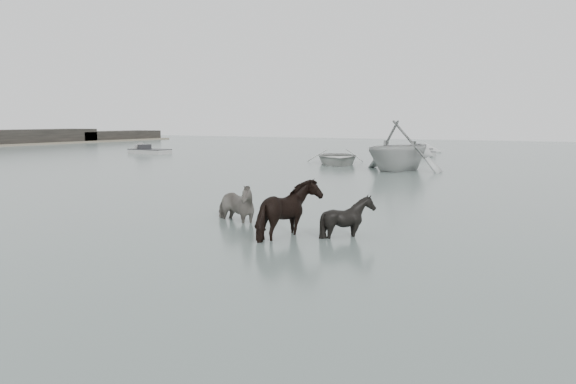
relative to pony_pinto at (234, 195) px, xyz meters
The scene contains 9 objects.
ground 1.54m from the pony_pinto, 69.22° to the right, with size 140.00×140.00×0.00m, color #576761.
pony_pinto is the anchor object (origin of this frame).
pony_dark 2.65m from the pony_pinto, 25.64° to the right, with size 1.59×1.36×1.60m, color black.
pony_black 3.55m from the pony_pinto, ahead, with size 1.04×1.17×1.29m, color black.
rowboat_lead 21.02m from the pony_pinto, 105.99° to the left, with size 3.72×5.21×1.08m, color beige.
rowboat_trail 17.58m from the pony_pinto, 92.73° to the left, with size 4.77×5.53×2.91m, color #AFB2AF.
skiff_outer 33.40m from the pony_pinto, 136.29° to the left, with size 4.97×1.60×0.75m, color #A8A7A3, non-canonical shape.
skiff_mid 31.22m from the pony_pinto, 97.11° to the left, with size 4.62×1.60×0.75m, color gray, non-canonical shape.
skiff_far 35.77m from the pony_pinto, 98.82° to the left, with size 5.48×1.60×0.75m, color #ABAEAB, non-canonical shape.
Camera 1 is at (8.16, -11.43, 2.78)m, focal length 35.00 mm.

